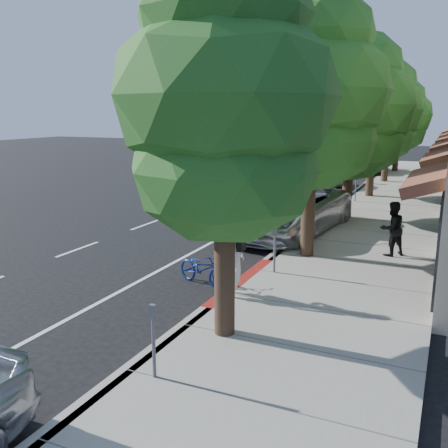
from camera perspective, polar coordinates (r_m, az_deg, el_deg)
The scene contains 17 objects.
ground at distance 12.12m, azimuth 0.12°, elevation -8.55°, with size 120.00×120.00×0.00m, color black.
sidewalk at distance 18.94m, azimuth 16.72°, elevation -1.01°, with size 4.60×56.00×0.15m, color gray.
curb at distance 19.36m, azimuth 9.98°, elevation -0.36°, with size 0.30×56.00×0.15m, color #9E998E.
curb_red_segment at distance 12.96m, azimuth 1.97°, elevation -6.77°, with size 0.32×4.00×0.15m, color maroon.
street_tree_0 at distance 9.10m, azimuth 0.08°, elevation 13.65°, with size 4.11×4.11×7.25m.
street_tree_1 at distance 14.78m, azimuth 10.09°, elevation 14.36°, with size 4.45×4.45×7.77m.
street_tree_2 at distance 20.63m, azimuth 14.40°, elevation 12.74°, with size 5.03×5.03×7.51m.
street_tree_3 at distance 26.55m, azimuth 16.80°, elevation 12.20°, with size 4.81×4.81×7.25m.
street_tree_4 at distance 32.50m, azimuth 18.37°, elevation 12.60°, with size 4.06×4.06×7.40m.
street_tree_5 at distance 38.47m, azimuth 19.36°, elevation 11.55°, with size 4.68×4.68×6.78m.
cyclist at distance 11.71m, azimuth 1.22°, elevation -4.42°, with size 0.69×0.45×1.90m, color silver.
bicycle at distance 12.91m, azimuth -2.50°, elevation -5.12°, with size 0.59×1.69×0.89m, color navy.
silver_suv at distance 18.36m, azimuth 7.35°, elevation 1.72°, with size 3.06×6.63×1.84m, color silver.
dark_sedan at distance 20.79m, azimuth 4.89°, elevation 2.65°, with size 1.63×4.68×1.54m, color black.
white_pickup at distance 29.32m, azimuth 10.88°, elevation 5.42°, with size 2.16×5.32×1.54m, color silver.
dark_suv_far at distance 37.70m, azimuth 16.45°, elevation 6.86°, with size 2.05×5.09×1.74m, color black.
pedestrian at distance 15.74m, azimuth 18.65°, elevation -0.50°, with size 0.80×0.63×1.65m, color black.
Camera 1 is at (4.68, -10.28, 4.41)m, focal length 40.00 mm.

